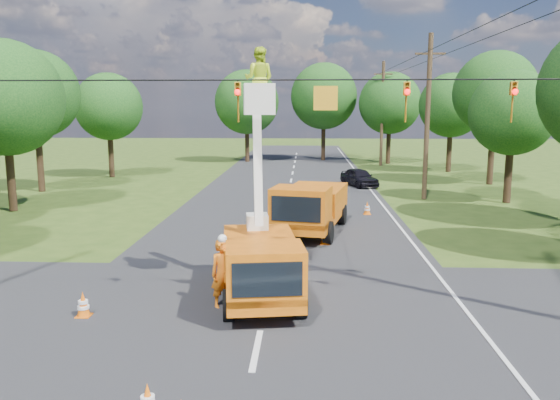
{
  "coord_description": "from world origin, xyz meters",
  "views": [
    {
      "loc": [
        1.11,
        -11.89,
        5.61
      ],
      "look_at": [
        0.28,
        5.88,
        2.6
      ],
      "focal_mm": 35.0,
      "sensor_mm": 36.0,
      "label": 1
    }
  ],
  "objects_px": {
    "bucket_truck": "(261,246)",
    "tree_left_f": "(109,107)",
    "tree_left_d": "(4,98)",
    "tree_far_a": "(247,102)",
    "tree_right_c": "(513,113)",
    "pole_right_far": "(382,113)",
    "tree_far_c": "(390,103)",
    "traffic_cone_4": "(83,305)",
    "second_truck": "(310,206)",
    "traffic_cone_3": "(325,236)",
    "traffic_cone_2": "(288,251)",
    "tree_far_b": "(324,96)",
    "tree_right_e": "(451,105)",
    "ground_worker": "(223,274)",
    "distant_car": "(359,177)",
    "tree_right_d": "(495,93)",
    "traffic_cone_7": "(367,208)",
    "tree_left_e": "(35,94)",
    "pole_right_mid": "(428,116)"
  },
  "relations": [
    {
      "from": "bucket_truck",
      "to": "tree_left_f",
      "type": "height_order",
      "value": "tree_left_f"
    },
    {
      "from": "bucket_truck",
      "to": "tree_left_d",
      "type": "xyz_separation_m",
      "value": [
        -14.82,
        13.38,
        4.53
      ]
    },
    {
      "from": "tree_far_a",
      "to": "tree_left_d",
      "type": "bearing_deg",
      "value": -109.65
    },
    {
      "from": "tree_left_d",
      "to": "tree_right_c",
      "type": "distance_m",
      "value": 28.49
    },
    {
      "from": "pole_right_far",
      "to": "tree_far_c",
      "type": "xyz_separation_m",
      "value": [
        1.0,
        2.0,
        0.96
      ]
    },
    {
      "from": "bucket_truck",
      "to": "tree_far_a",
      "type": "distance_m",
      "value": 41.92
    },
    {
      "from": "bucket_truck",
      "to": "traffic_cone_4",
      "type": "height_order",
      "value": "bucket_truck"
    },
    {
      "from": "second_truck",
      "to": "tree_left_d",
      "type": "relative_size",
      "value": 0.73
    },
    {
      "from": "traffic_cone_3",
      "to": "tree_right_c",
      "type": "xyz_separation_m",
      "value": [
        11.26,
        10.84,
        4.95
      ]
    },
    {
      "from": "traffic_cone_2",
      "to": "tree_far_c",
      "type": "xyz_separation_m",
      "value": [
        9.01,
        36.23,
        5.7
      ]
    },
    {
      "from": "second_truck",
      "to": "tree_left_f",
      "type": "bearing_deg",
      "value": 141.2
    },
    {
      "from": "tree_far_b",
      "to": "tree_right_e",
      "type": "bearing_deg",
      "value": -42.8
    },
    {
      "from": "ground_worker",
      "to": "distant_car",
      "type": "xyz_separation_m",
      "value": [
        6.2,
        24.57,
        -0.33
      ]
    },
    {
      "from": "tree_right_d",
      "to": "tree_left_f",
      "type": "bearing_deg",
      "value": 174.21
    },
    {
      "from": "traffic_cone_3",
      "to": "tree_left_d",
      "type": "xyz_separation_m",
      "value": [
        -16.94,
        6.84,
        5.77
      ]
    },
    {
      "from": "ground_worker",
      "to": "tree_far_c",
      "type": "xyz_separation_m",
      "value": [
        10.7,
        41.16,
        5.07
      ]
    },
    {
      "from": "tree_left_f",
      "to": "traffic_cone_2",
      "type": "bearing_deg",
      "value": -57.75
    },
    {
      "from": "traffic_cone_7",
      "to": "second_truck",
      "type": "bearing_deg",
      "value": -124.31
    },
    {
      "from": "tree_right_c",
      "to": "tree_left_e",
      "type": "bearing_deg",
      "value": 174.29
    },
    {
      "from": "traffic_cone_3",
      "to": "second_truck",
      "type": "bearing_deg",
      "value": 105.85
    },
    {
      "from": "tree_left_e",
      "to": "tree_left_f",
      "type": "height_order",
      "value": "tree_left_e"
    },
    {
      "from": "tree_far_c",
      "to": "tree_right_c",
      "type": "bearing_deg",
      "value": -80.86
    },
    {
      "from": "tree_far_b",
      "to": "tree_far_c",
      "type": "relative_size",
      "value": 1.12
    },
    {
      "from": "ground_worker",
      "to": "tree_far_b",
      "type": "relative_size",
      "value": 0.19
    },
    {
      "from": "traffic_cone_3",
      "to": "pole_right_far",
      "type": "xyz_separation_m",
      "value": [
        6.56,
        31.84,
        4.75
      ]
    },
    {
      "from": "pole_right_mid",
      "to": "tree_far_b",
      "type": "bearing_deg",
      "value": 102.41
    },
    {
      "from": "bucket_truck",
      "to": "pole_right_mid",
      "type": "bearing_deg",
      "value": 56.56
    },
    {
      "from": "ground_worker",
      "to": "pole_right_far",
      "type": "xyz_separation_m",
      "value": [
        9.7,
        39.16,
        4.12
      ]
    },
    {
      "from": "pole_right_mid",
      "to": "tree_left_f",
      "type": "bearing_deg",
      "value": 156.77
    },
    {
      "from": "tree_right_c",
      "to": "tree_far_a",
      "type": "relative_size",
      "value": 0.82
    },
    {
      "from": "bucket_truck",
      "to": "tree_right_c",
      "type": "xyz_separation_m",
      "value": [
        13.38,
        17.38,
        3.72
      ]
    },
    {
      "from": "tree_left_d",
      "to": "traffic_cone_3",
      "type": "bearing_deg",
      "value": -21.98
    },
    {
      "from": "tree_right_d",
      "to": "tree_far_b",
      "type": "relative_size",
      "value": 0.94
    },
    {
      "from": "tree_right_c",
      "to": "tree_far_b",
      "type": "height_order",
      "value": "tree_far_b"
    },
    {
      "from": "traffic_cone_7",
      "to": "tree_left_f",
      "type": "height_order",
      "value": "tree_left_f"
    },
    {
      "from": "bucket_truck",
      "to": "tree_far_a",
      "type": "xyz_separation_m",
      "value": [
        -4.82,
        41.38,
        4.59
      ]
    },
    {
      "from": "traffic_cone_3",
      "to": "tree_left_d",
      "type": "bearing_deg",
      "value": 158.02
    },
    {
      "from": "second_truck",
      "to": "pole_right_far",
      "type": "relative_size",
      "value": 0.67
    },
    {
      "from": "traffic_cone_7",
      "to": "tree_left_f",
      "type": "relative_size",
      "value": 0.08
    },
    {
      "from": "traffic_cone_3",
      "to": "tree_left_d",
      "type": "height_order",
      "value": "tree_left_d"
    },
    {
      "from": "traffic_cone_2",
      "to": "tree_right_e",
      "type": "xyz_separation_m",
      "value": [
        13.31,
        29.23,
        5.45
      ]
    },
    {
      "from": "pole_right_mid",
      "to": "tree_far_b",
      "type": "height_order",
      "value": "tree_far_b"
    },
    {
      "from": "tree_right_c",
      "to": "tree_right_e",
      "type": "height_order",
      "value": "tree_right_e"
    },
    {
      "from": "tree_right_d",
      "to": "traffic_cone_2",
      "type": "bearing_deg",
      "value": -123.99
    },
    {
      "from": "tree_left_d",
      "to": "tree_left_f",
      "type": "xyz_separation_m",
      "value": [
        0.2,
        15.0,
        -0.44
      ]
    },
    {
      "from": "pole_right_mid",
      "to": "tree_far_b",
      "type": "distance_m",
      "value": 25.65
    },
    {
      "from": "second_truck",
      "to": "tree_far_b",
      "type": "height_order",
      "value": "tree_far_b"
    },
    {
      "from": "traffic_cone_2",
      "to": "pole_right_far",
      "type": "distance_m",
      "value": 35.48
    },
    {
      "from": "pole_right_mid",
      "to": "distant_car",
      "type": "bearing_deg",
      "value": 122.9
    },
    {
      "from": "second_truck",
      "to": "traffic_cone_3",
      "type": "distance_m",
      "value": 2.33
    }
  ]
}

